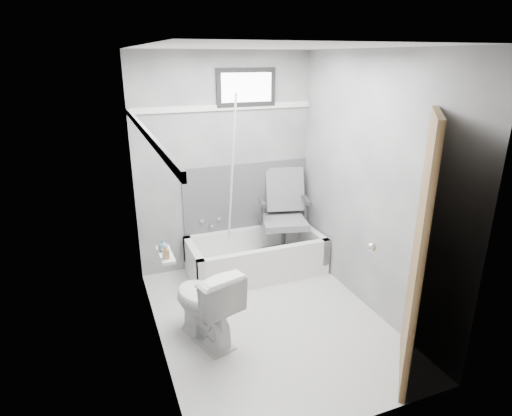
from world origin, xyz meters
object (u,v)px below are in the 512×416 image
bathtub (256,255)px  soap_bottle_b (162,245)px  office_chair (284,216)px  toilet (205,303)px  soap_bottle_a (166,252)px  door (479,266)px

bathtub → soap_bottle_b: bearing=-139.2°
soap_bottle_b → office_chair: bearing=34.6°
soap_bottle_b → toilet: bearing=4.5°
soap_bottle_a → door: bearing=-29.0°
office_chair → soap_bottle_b: size_ratio=9.92×
office_chair → soap_bottle_b: bearing=-132.1°
bathtub → office_chair: size_ratio=1.50×
door → soap_bottle_a: door is taller
toilet → door: 2.12m
office_chair → door: size_ratio=0.50×
toilet → soap_bottle_a: (-0.32, -0.17, 0.61)m
door → toilet: bearing=142.4°
office_chair → soap_bottle_b: (-1.53, -1.05, 0.34)m
bathtub → soap_bottle_a: soap_bottle_a is taller
bathtub → soap_bottle_a: size_ratio=14.25×
bathtub → door: 2.47m
toilet → bathtub: bearing=-148.1°
door → soap_bottle_a: 2.20m
toilet → door: (1.60, -1.23, 0.65)m
bathtub → soap_bottle_b: 1.71m
door → office_chair: bearing=99.9°
soap_bottle_a → soap_bottle_b: bearing=90.0°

